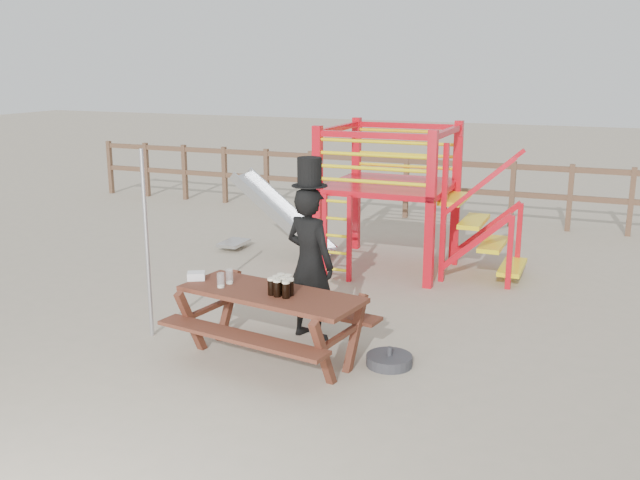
# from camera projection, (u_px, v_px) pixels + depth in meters

# --- Properties ---
(ground) EXTENTS (60.00, 60.00, 0.00)m
(ground) POSITION_uv_depth(u_px,v_px,m) (267.00, 352.00, 7.40)
(ground) COLOR tan
(ground) RESTS_ON ground
(back_fence) EXTENTS (15.09, 0.09, 1.20)m
(back_fence) POSITION_uv_depth(u_px,v_px,m) (432.00, 182.00, 13.51)
(back_fence) COLOR brown
(back_fence) RESTS_ON ground
(playground_fort) EXTENTS (4.71, 1.84, 2.10)m
(playground_fort) POSITION_uv_depth(u_px,v_px,m) (384.00, 195.00, 10.31)
(playground_fort) COLOR red
(playground_fort) RESTS_ON ground
(picnic_table) EXTENTS (2.04, 1.56, 0.72)m
(picnic_table) POSITION_uv_depth(u_px,v_px,m) (271.00, 317.00, 7.12)
(picnic_table) COLOR maroon
(picnic_table) RESTS_ON ground
(man_with_hat) EXTENTS (0.71, 0.57, 1.98)m
(man_with_hat) POSITION_uv_depth(u_px,v_px,m) (310.00, 259.00, 7.61)
(man_with_hat) COLOR black
(man_with_hat) RESTS_ON ground
(metal_pole) EXTENTS (0.05, 0.05, 2.06)m
(metal_pole) POSITION_uv_depth(u_px,v_px,m) (147.00, 245.00, 7.62)
(metal_pole) COLOR #B2B2B7
(metal_pole) RESTS_ON ground
(parasol_base) EXTENTS (0.46, 0.46, 0.19)m
(parasol_base) POSITION_uv_depth(u_px,v_px,m) (389.00, 360.00, 7.07)
(parasol_base) COLOR #313136
(parasol_base) RESTS_ON ground
(paper_bag) EXTENTS (0.23, 0.21, 0.08)m
(paper_bag) POSITION_uv_depth(u_px,v_px,m) (196.00, 276.00, 7.45)
(paper_bag) COLOR white
(paper_bag) RESTS_ON picnic_table
(stout_pints) EXTENTS (0.25, 0.28, 0.17)m
(stout_pints) POSITION_uv_depth(u_px,v_px,m) (282.00, 286.00, 6.97)
(stout_pints) COLOR black
(stout_pints) RESTS_ON picnic_table
(empty_glasses) EXTENTS (0.09, 0.22, 0.15)m
(empty_glasses) POSITION_uv_depth(u_px,v_px,m) (225.00, 279.00, 7.24)
(empty_glasses) COLOR silver
(empty_glasses) RESTS_ON picnic_table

